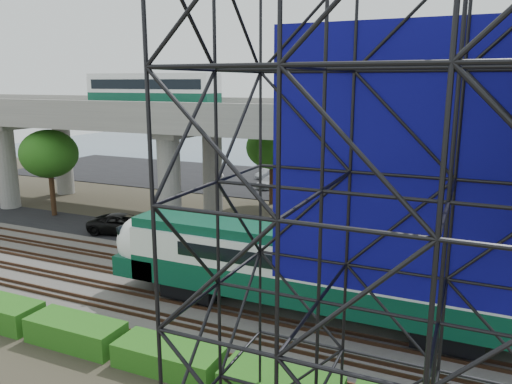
% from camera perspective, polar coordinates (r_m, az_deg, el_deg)
% --- Properties ---
extents(ground, '(140.00, 140.00, 0.00)m').
position_cam_1_polar(ground, '(25.99, -6.39, -14.34)').
color(ground, '#474233').
rests_on(ground, ground).
extents(ballast_bed, '(90.00, 12.00, 0.20)m').
position_cam_1_polar(ballast_bed, '(27.51, -4.24, -12.48)').
color(ballast_bed, slate).
rests_on(ballast_bed, ground).
extents(service_road, '(90.00, 5.00, 0.08)m').
position_cam_1_polar(service_road, '(34.68, 2.47, -7.17)').
color(service_road, black).
rests_on(service_road, ground).
extents(parking_lot, '(90.00, 18.00, 0.08)m').
position_cam_1_polar(parking_lot, '(56.42, 11.31, 0.31)').
color(parking_lot, black).
rests_on(parking_lot, ground).
extents(harbor_water, '(140.00, 40.00, 0.03)m').
position_cam_1_polar(harbor_water, '(77.71, 14.97, 3.41)').
color(harbor_water, '#465A73').
rests_on(harbor_water, ground).
extents(rail_tracks, '(90.00, 9.52, 0.16)m').
position_cam_1_polar(rail_tracks, '(27.43, -4.25, -12.14)').
color(rail_tracks, '#472D1E').
rests_on(rail_tracks, ballast_bed).
extents(commuter_train, '(29.30, 3.06, 4.30)m').
position_cam_1_polar(commuter_train, '(24.10, 10.92, -9.21)').
color(commuter_train, black).
rests_on(commuter_train, rail_tracks).
extents(overpass, '(80.00, 12.00, 12.40)m').
position_cam_1_polar(overpass, '(38.32, 4.23, 7.24)').
color(overpass, '#9E9B93').
rests_on(overpass, ground).
extents(scaffold_tower, '(9.36, 6.36, 15.00)m').
position_cam_1_polar(scaffold_tower, '(12.79, 13.89, -7.16)').
color(scaffold_tower, black).
rests_on(scaffold_tower, ground).
extents(hedge_strip, '(34.60, 1.80, 1.20)m').
position_cam_1_polar(hedge_strip, '(22.07, -9.98, -18.02)').
color(hedge_strip, '#1F5C15').
rests_on(hedge_strip, ground).
extents(trees, '(40.94, 16.94, 7.69)m').
position_cam_1_polar(trees, '(40.18, -0.67, 3.71)').
color(trees, '#382314').
rests_on(trees, ground).
extents(suv, '(5.89, 3.80, 1.51)m').
position_cam_1_polar(suv, '(40.41, -14.91, -3.54)').
color(suv, black).
rests_on(suv, service_road).
extents(parked_cars, '(34.40, 9.72, 1.30)m').
position_cam_1_polar(parked_cars, '(55.87, 11.18, 0.87)').
color(parked_cars, silver).
rests_on(parked_cars, parking_lot).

